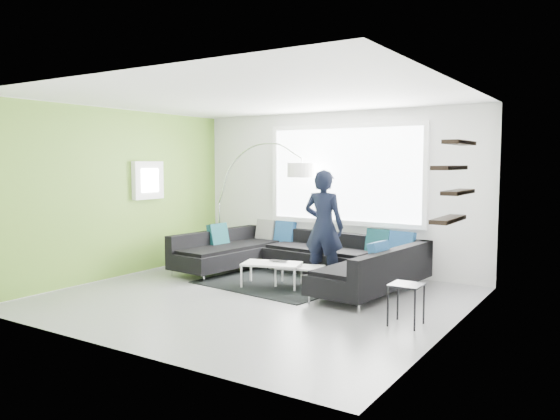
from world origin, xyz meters
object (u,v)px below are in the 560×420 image
object	(u,v)px
side_table	(406,305)
laptop	(277,262)
person	(324,227)
coffee_table	(286,274)
sectional_sofa	(295,258)
arc_lamp	(219,203)

from	to	relation	value
side_table	laptop	xyz separation A→B (m)	(-2.39, 0.91, 0.14)
person	coffee_table	bearing A→B (deg)	51.77
sectional_sofa	laptop	xyz separation A→B (m)	(-0.01, -0.51, 0.03)
coffee_table	side_table	bearing A→B (deg)	-40.07
side_table	person	bearing A→B (deg)	141.78
coffee_table	laptop	distance (m)	0.24
arc_lamp	laptop	bearing A→B (deg)	-25.51
arc_lamp	laptop	xyz separation A→B (m)	(2.11, -1.20, -0.75)
coffee_table	laptop	size ratio (longest dim) A/B	3.53
sectional_sofa	coffee_table	distance (m)	0.51
laptop	arc_lamp	bearing A→B (deg)	141.87
sectional_sofa	person	world-z (taller)	person
arc_lamp	person	size ratio (longest dim) A/B	1.26
coffee_table	person	world-z (taller)	person
arc_lamp	laptop	world-z (taller)	arc_lamp
coffee_table	person	size ratio (longest dim) A/B	0.63
arc_lamp	person	distance (m)	2.69
arc_lamp	side_table	xyz separation A→B (m)	(4.50, -2.10, -0.89)
sectional_sofa	coffee_table	size ratio (longest dim) A/B	3.47
coffee_table	person	bearing A→B (deg)	38.56
coffee_table	arc_lamp	distance (m)	2.69
coffee_table	side_table	xyz separation A→B (m)	(2.26, -0.95, 0.06)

